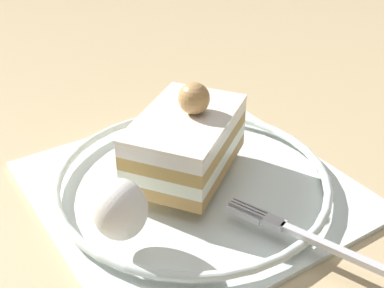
# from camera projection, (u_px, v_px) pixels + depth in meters

# --- Properties ---
(ground_plane) EXTENTS (2.40, 2.40, 0.00)m
(ground_plane) POSITION_uv_depth(u_px,v_px,m) (178.00, 187.00, 0.45)
(ground_plane) COLOR tan
(dessert_plate) EXTENTS (0.27, 0.27, 0.02)m
(dessert_plate) POSITION_uv_depth(u_px,v_px,m) (192.00, 183.00, 0.44)
(dessert_plate) COLOR white
(dessert_plate) RESTS_ON ground_plane
(cake_slice) EXTENTS (0.13, 0.12, 0.08)m
(cake_slice) POSITION_uv_depth(u_px,v_px,m) (187.00, 141.00, 0.43)
(cake_slice) COLOR tan
(cake_slice) RESTS_ON dessert_plate
(whipped_cream_dollop) EXTENTS (0.04, 0.04, 0.05)m
(whipped_cream_dollop) POSITION_uv_depth(u_px,v_px,m) (120.00, 210.00, 0.36)
(whipped_cream_dollop) COLOR white
(whipped_cream_dollop) RESTS_ON dessert_plate
(fork) EXTENTS (0.04, 0.12, 0.00)m
(fork) POSITION_uv_depth(u_px,v_px,m) (298.00, 233.00, 0.37)
(fork) COLOR silver
(fork) RESTS_ON dessert_plate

